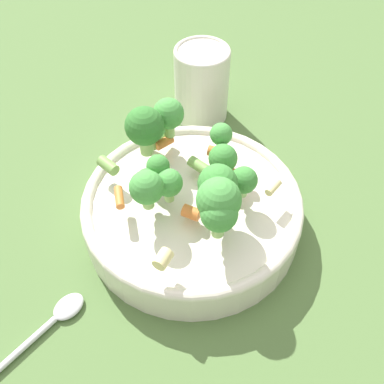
# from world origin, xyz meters

# --- Properties ---
(ground_plane) EXTENTS (3.00, 3.00, 0.00)m
(ground_plane) POSITION_xyz_m (0.00, 0.00, 0.00)
(ground_plane) COLOR #4C6B38
(bowl) EXTENTS (0.26, 0.26, 0.05)m
(bowl) POSITION_xyz_m (0.00, 0.00, 0.03)
(bowl) COLOR silver
(bowl) RESTS_ON ground_plane
(pasta_salad) EXTENTS (0.20, 0.20, 0.08)m
(pasta_salad) POSITION_xyz_m (0.01, -0.00, 0.10)
(pasta_salad) COLOR #8CB766
(pasta_salad) RESTS_ON bowl
(cup) EXTENTS (0.08, 0.08, 0.11)m
(cup) POSITION_xyz_m (0.11, -0.19, 0.06)
(cup) COLOR silver
(cup) RESTS_ON ground_plane
(spoon) EXTENTS (0.04, 0.18, 0.01)m
(spoon) POSITION_xyz_m (0.05, 0.21, 0.01)
(spoon) COLOR silver
(spoon) RESTS_ON ground_plane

